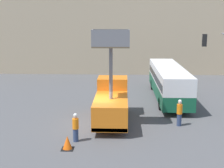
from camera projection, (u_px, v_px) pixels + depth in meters
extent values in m
plane|color=#4C4C4F|center=(97.00, 126.00, 21.61)|extent=(120.00, 120.00, 0.00)
cube|color=tan|center=(111.00, 26.00, 45.63)|extent=(44.00, 10.00, 12.67)
cube|color=orange|center=(113.00, 93.00, 24.32)|extent=(2.27, 1.94, 2.46)
cube|color=orange|center=(111.00, 110.00, 21.24)|extent=(2.27, 4.53, 1.58)
cube|color=red|center=(109.00, 130.00, 19.20)|extent=(2.22, 0.10, 0.24)
cylinder|color=black|center=(100.00, 107.00, 24.60)|extent=(0.30, 0.95, 0.95)
cylinder|color=black|center=(125.00, 107.00, 24.52)|extent=(0.30, 0.95, 0.95)
cylinder|color=black|center=(97.00, 120.00, 21.43)|extent=(0.30, 0.95, 0.95)
cylinder|color=black|center=(125.00, 120.00, 21.35)|extent=(0.30, 0.95, 0.95)
cylinder|color=slate|center=(111.00, 73.00, 20.73)|extent=(0.24, 0.24, 3.47)
cube|color=brown|center=(111.00, 47.00, 20.37)|extent=(2.43, 1.48, 0.10)
cube|color=slate|center=(93.00, 38.00, 20.29)|extent=(0.08, 1.48, 1.05)
cube|color=slate|center=(129.00, 38.00, 20.21)|extent=(0.08, 1.48, 1.05)
cube|color=slate|center=(111.00, 37.00, 20.94)|extent=(2.43, 0.08, 1.05)
cube|color=slate|center=(110.00, 38.00, 19.56)|extent=(2.43, 0.08, 1.05)
cube|color=#145638|center=(168.00, 88.00, 29.10)|extent=(2.49, 12.22, 1.15)
cube|color=silver|center=(168.00, 74.00, 28.84)|extent=(2.49, 12.22, 1.41)
cube|color=black|center=(168.00, 77.00, 28.88)|extent=(2.51, 11.73, 0.62)
cylinder|color=black|center=(152.00, 85.00, 32.95)|extent=(0.30, 1.02, 1.02)
cylinder|color=black|center=(173.00, 85.00, 32.87)|extent=(0.30, 1.02, 1.02)
cylinder|color=black|center=(161.00, 104.00, 25.54)|extent=(0.30, 1.02, 1.02)
cylinder|color=black|center=(188.00, 104.00, 25.46)|extent=(0.30, 1.02, 1.02)
cube|color=black|center=(204.00, 40.00, 22.74)|extent=(0.36, 0.36, 0.90)
sphere|color=red|center=(205.00, 37.00, 22.69)|extent=(0.20, 0.20, 0.20)
cylinder|color=navy|center=(76.00, 135.00, 18.86)|extent=(0.32, 0.32, 0.81)
cylinder|color=orange|center=(75.00, 124.00, 18.72)|extent=(0.38, 0.38, 0.64)
sphere|color=tan|center=(75.00, 117.00, 18.63)|extent=(0.22, 0.22, 0.22)
sphere|color=white|center=(75.00, 115.00, 18.61)|extent=(0.23, 0.23, 0.23)
cylinder|color=navy|center=(179.00, 120.00, 21.65)|extent=(0.32, 0.32, 0.86)
cylinder|color=orange|center=(180.00, 109.00, 21.50)|extent=(0.38, 0.38, 0.68)
sphere|color=tan|center=(180.00, 103.00, 21.41)|extent=(0.23, 0.23, 0.23)
sphere|color=white|center=(180.00, 101.00, 21.38)|extent=(0.24, 0.24, 0.24)
cube|color=black|center=(68.00, 149.00, 17.81)|extent=(0.69, 0.69, 0.03)
cone|color=#F25B0F|center=(67.00, 143.00, 17.73)|extent=(0.56, 0.56, 0.79)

